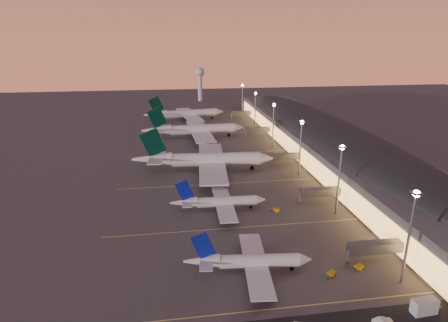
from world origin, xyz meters
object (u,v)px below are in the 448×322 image
(baggage_tug_c, at_px, (275,210))
(service_van_e, at_px, (383,321))
(baggage_tug_b, at_px, (330,274))
(baggage_tug_a, at_px, (358,268))
(radar_tower, at_px, (200,78))
(airliner_wide_mid, at_px, (194,130))
(airliner_wide_far, at_px, (185,114))
(catering_truck_b, at_px, (426,307))
(airliner_wide_near, at_px, (204,160))
(airliner_narrow_south, at_px, (248,261))
(airliner_narrow_north, at_px, (218,202))

(baggage_tug_c, distance_m, service_van_e, 59.09)
(baggage_tug_b, distance_m, service_van_e, 19.00)
(baggage_tug_a, relative_size, baggage_tug_b, 1.05)
(radar_tower, height_order, baggage_tug_c, radar_tower)
(airliner_wide_mid, bearing_deg, airliner_wide_far, 90.60)
(baggage_tug_b, height_order, service_van_e, service_van_e)
(catering_truck_b, bearing_deg, airliner_wide_near, 107.85)
(baggage_tug_c, bearing_deg, baggage_tug_b, -72.80)
(airliner_wide_near, relative_size, airliner_wide_mid, 1.03)
(airliner_wide_near, xyz_separation_m, catering_truck_b, (41.23, -103.89, -3.83))
(airliner_narrow_south, relative_size, airliner_narrow_north, 0.99)
(airliner_wide_near, distance_m, radar_tower, 208.73)
(airliner_narrow_north, xyz_separation_m, airliner_wide_far, (-4.44, 158.58, 1.82))
(airliner_wide_mid, xyz_separation_m, service_van_e, (29.77, -167.77, -4.56))
(radar_tower, distance_m, baggage_tug_a, 294.47)
(airliner_wide_near, xyz_separation_m, baggage_tug_c, (21.62, -47.35, -4.99))
(airliner_wide_far, relative_size, service_van_e, 13.26)
(airliner_narrow_north, bearing_deg, service_van_e, -64.14)
(airliner_wide_mid, xyz_separation_m, radar_tower, (16.72, 145.55, 16.55))
(airliner_wide_near, relative_size, catering_truck_b, 10.25)
(service_van_e, bearing_deg, airliner_narrow_north, 25.17)
(baggage_tug_a, height_order, service_van_e, service_van_e)
(airliner_wide_near, distance_m, catering_truck_b, 111.84)
(baggage_tug_a, bearing_deg, airliner_wide_mid, 82.43)
(airliner_narrow_north, bearing_deg, baggage_tug_c, -9.89)
(radar_tower, bearing_deg, airliner_narrow_north, -93.51)
(radar_tower, relative_size, baggage_tug_a, 8.01)
(airliner_narrow_north, relative_size, airliner_wide_near, 0.52)
(airliner_wide_far, distance_m, baggage_tug_b, 204.76)
(airliner_narrow_south, bearing_deg, baggage_tug_a, -1.14)
(baggage_tug_c, bearing_deg, airliner_narrow_north, -179.45)
(airliner_narrow_south, height_order, catering_truck_b, airliner_narrow_south)
(airliner_wide_mid, relative_size, service_van_e, 13.93)
(airliner_wide_mid, relative_size, airliner_wide_far, 1.05)
(catering_truck_b, bearing_deg, radar_tower, 90.73)
(radar_tower, relative_size, baggage_tug_c, 8.20)
(airliner_narrow_north, height_order, baggage_tug_b, airliner_narrow_north)
(airliner_wide_near, bearing_deg, radar_tower, 90.12)
(airliner_narrow_north, height_order, baggage_tug_a, airliner_narrow_north)
(catering_truck_b, bearing_deg, airliner_wide_mid, 100.21)
(catering_truck_b, height_order, service_van_e, catering_truck_b)
(airliner_narrow_north, xyz_separation_m, airliner_wide_mid, (-1.33, 105.14, 2.08))
(airliner_wide_far, bearing_deg, catering_truck_b, -87.01)
(airliner_wide_far, distance_m, radar_tower, 95.71)
(airliner_narrow_south, bearing_deg, airliner_wide_near, 98.45)
(airliner_wide_mid, bearing_deg, radar_tower, 80.71)
(airliner_wide_near, relative_size, baggage_tug_c, 16.85)
(baggage_tug_c, height_order, catering_truck_b, catering_truck_b)
(airliner_narrow_south, distance_m, service_van_e, 34.91)
(airliner_wide_far, bearing_deg, baggage_tug_b, -90.45)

